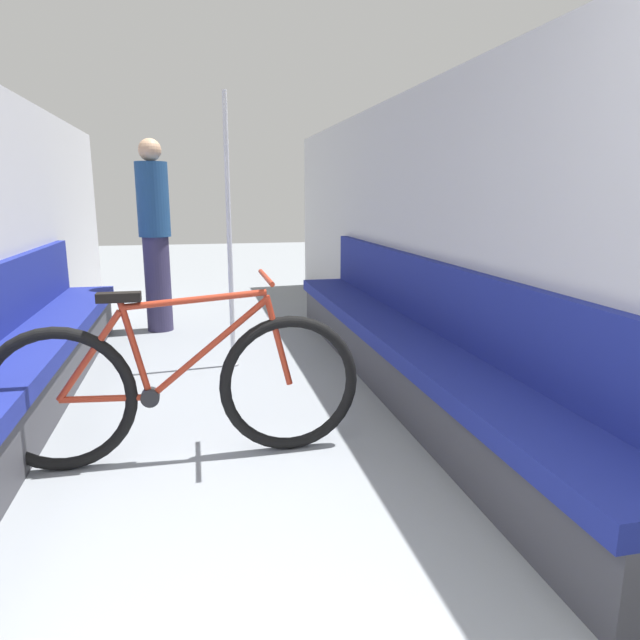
{
  "coord_description": "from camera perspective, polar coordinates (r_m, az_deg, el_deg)",
  "views": [
    {
      "loc": [
        -0.15,
        -0.63,
        1.32
      ],
      "look_at": [
        0.59,
        2.74,
        0.55
      ],
      "focal_mm": 32.0,
      "sensor_mm": 36.0,
      "label": 1
    }
  ],
  "objects": [
    {
      "name": "wall_right",
      "position": [
        3.98,
        11.9,
        8.1
      ],
      "size": [
        0.1,
        9.17,
        2.06
      ],
      "primitive_type": "cube",
      "color": "#B2B2B7",
      "rests_on": "ground"
    },
    {
      "name": "bench_seat_row_left",
      "position": [
        3.82,
        -28.12,
        -4.68
      ],
      "size": [
        0.47,
        4.65,
        0.89
      ],
      "color": "#3D3D42",
      "rests_on": "ground"
    },
    {
      "name": "bench_seat_row_right",
      "position": [
        3.91,
        8.59,
        -2.9
      ],
      "size": [
        0.47,
        4.65,
        0.89
      ],
      "color": "#3D3D42",
      "rests_on": "ground"
    },
    {
      "name": "bicycle",
      "position": [
        2.93,
        -13.97,
        -6.61
      ],
      "size": [
        1.83,
        0.46,
        0.93
      ],
      "rotation": [
        0.0,
        0.0,
        -0.01
      ],
      "color": "black",
      "rests_on": "ground"
    },
    {
      "name": "grab_pole_near",
      "position": [
        4.36,
        -9.05,
        8.07
      ],
      "size": [
        0.08,
        0.08,
        2.04
      ],
      "color": "gray",
      "rests_on": "ground"
    },
    {
      "name": "passenger_standing",
      "position": [
        5.72,
        -16.18,
        8.29
      ],
      "size": [
        0.3,
        0.3,
        1.82
      ],
      "rotation": [
        0.0,
        0.0,
        -0.02
      ],
      "color": "#332D4C",
      "rests_on": "ground"
    }
  ]
}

